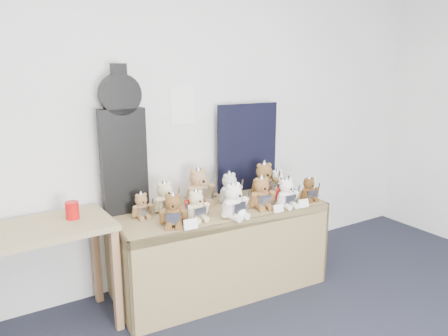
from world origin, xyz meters
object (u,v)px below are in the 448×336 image
teddy_front_right (262,194)px  teddy_front_end (309,190)px  teddy_back_left (165,198)px  display_table (223,228)px  side_table (39,246)px  teddy_back_right (264,181)px  teddy_front_far_left (173,211)px  teddy_front_centre (234,202)px  red_cup (72,210)px  guitar_case (123,142)px  teddy_front_far_right (287,194)px  teddy_back_end (277,183)px  teddy_back_centre_left (199,188)px  teddy_back_far_left (142,206)px  teddy_back_centre_right (230,189)px  teddy_front_left (196,206)px

teddy_front_right → teddy_front_end: teddy_front_right is taller
teddy_back_left → display_table: bearing=-29.3°
side_table → teddy_front_right: teddy_front_right is taller
teddy_front_right → teddy_back_right: size_ratio=0.87×
teddy_front_far_left → teddy_front_centre: 0.45m
display_table → red_cup: size_ratio=14.26×
side_table → teddy_front_centre: teddy_front_centre is taller
side_table → guitar_case: bearing=14.8°
teddy_front_far_right → teddy_back_end: size_ratio=1.06×
display_table → teddy_front_far_right: bearing=-19.6°
guitar_case → teddy_back_centre_left: guitar_case is taller
display_table → teddy_back_far_left: (-0.58, 0.16, 0.23)m
display_table → teddy_back_right: bearing=18.0°
guitar_case → teddy_front_centre: size_ratio=3.71×
teddy_front_far_right → teddy_back_centre_right: size_ratio=0.93×
display_table → teddy_front_centre: 0.32m
display_table → teddy_front_right: teddy_front_right is taller
display_table → teddy_back_right: (0.48, 0.12, 0.27)m
display_table → teddy_front_far_right: teddy_front_far_right is taller
teddy_front_left → teddy_back_centre_right: 0.46m
display_table → teddy_front_centre: bearing=-92.2°
teddy_front_right → teddy_back_left: (-0.67, 0.30, -0.00)m
red_cup → teddy_back_centre_left: 0.98m
teddy_back_centre_left → teddy_back_end: (0.69, -0.12, -0.04)m
teddy_back_centre_left → guitar_case: bearing=165.9°
teddy_front_far_left → red_cup: bearing=-179.9°
teddy_back_right → teddy_front_far_left: bearing=-153.1°
teddy_front_centre → teddy_front_left: bearing=148.2°
teddy_back_centre_left → teddy_back_far_left: teddy_back_centre_left is taller
teddy_back_right → teddy_front_right: bearing=-117.0°
red_cup → teddy_front_centre: size_ratio=0.40×
teddy_back_left → teddy_back_end: 1.00m
guitar_case → teddy_back_right: guitar_case is taller
side_table → teddy_back_centre_right: bearing=-2.4°
teddy_front_far_left → teddy_back_end: teddy_front_far_left is taller
display_table → side_table: size_ratio=1.80×
display_table → teddy_back_right: teddy_back_right is taller
side_table → teddy_front_far_left: size_ratio=3.56×
display_table → teddy_front_far_right: size_ratio=6.63×
display_table → side_table: bearing=177.7°
teddy_back_right → teddy_back_far_left: 1.07m
teddy_front_right → teddy_back_centre_left: (-0.36, 0.34, 0.02)m
red_cup → teddy_front_centre: 1.10m
teddy_front_far_right → teddy_back_left: teddy_back_left is taller
teddy_front_far_left → teddy_back_centre_left: 0.50m
teddy_front_centre → teddy_front_right: bearing=3.4°
teddy_front_far_left → teddy_back_centre_left: size_ratio=0.80×
teddy_front_far_left → guitar_case: bearing=137.5°
guitar_case → teddy_front_far_right: (1.10, -0.53, -0.43)m
red_cup → teddy_front_far_right: teddy_front_far_right is taller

